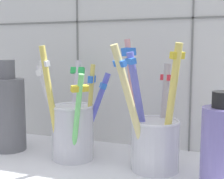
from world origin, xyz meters
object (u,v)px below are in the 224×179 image
at_px(toothbrush_cup_right, 154,136).
at_px(ceramic_vase, 9,112).
at_px(toothbrush_cup_left, 72,127).
at_px(soap_bottle, 221,146).

xyz_separation_m(toothbrush_cup_right, ceramic_vase, (-0.26, 0.00, 0.02)).
bearing_deg(toothbrush_cup_left, ceramic_vase, 179.13).
relative_size(toothbrush_cup_right, soap_bottle, 1.54).
height_order(ceramic_vase, soap_bottle, ceramic_vase).
relative_size(toothbrush_cup_right, ceramic_vase, 1.21).
xyz_separation_m(toothbrush_cup_left, soap_bottle, (0.23, -0.04, 0.00)).
height_order(toothbrush_cup_left, ceramic_vase, toothbrush_cup_left).
xyz_separation_m(toothbrush_cup_right, soap_bottle, (0.09, -0.03, 0.01)).
height_order(toothbrush_cup_left, toothbrush_cup_right, toothbrush_cup_right).
bearing_deg(ceramic_vase, soap_bottle, -6.20).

